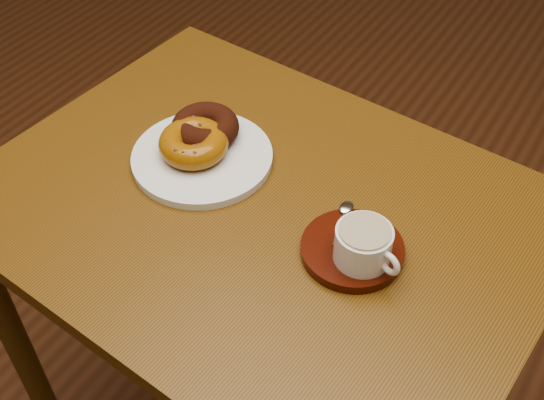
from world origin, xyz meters
The scene contains 7 objects.
cafe_table centered at (0.23, 0.23, 0.69)m, with size 0.93×0.73×0.83m.
donut_plate centered at (0.10, 0.26, 0.83)m, with size 0.23×0.23×0.01m, color white.
donut_cinnamon centered at (0.08, 0.30, 0.86)m, with size 0.11×0.11×0.04m, color #36140A.
donut_caramel centered at (0.08, 0.26, 0.86)m, with size 0.14×0.14×0.04m.
saucer centered at (0.40, 0.21, 0.83)m, with size 0.15×0.15×0.02m, color #3D1108.
coffee_cup centered at (0.42, 0.20, 0.87)m, with size 0.11×0.08×0.06m.
teaspoon centered at (0.36, 0.27, 0.84)m, with size 0.03×0.09×0.01m.
Camera 1 is at (0.64, -0.39, 1.58)m, focal length 45.00 mm.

